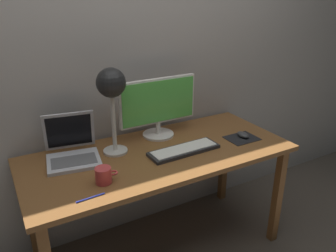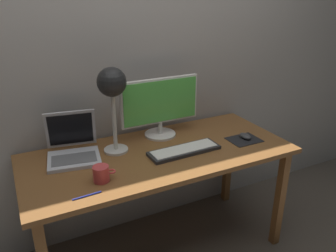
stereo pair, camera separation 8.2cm
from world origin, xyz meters
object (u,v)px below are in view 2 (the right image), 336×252
at_px(monitor, 160,105).
at_px(desk_lamp, 112,88).
at_px(keyboard_main, 184,150).
at_px(pen, 87,196).
at_px(mouse, 245,136).
at_px(coffee_mug, 101,174).
at_px(laptop, 73,144).

height_order(monitor, desk_lamp, desk_lamp).
distance_m(keyboard_main, pen, 0.67).
relative_size(monitor, mouse, 5.49).
xyz_separation_m(keyboard_main, mouse, (0.44, -0.01, 0.01)).
bearing_deg(keyboard_main, desk_lamp, 151.46).
height_order(coffee_mug, pen, coffee_mug).
xyz_separation_m(desk_lamp, pen, (-0.28, -0.40, -0.39)).
bearing_deg(desk_lamp, mouse, -14.48).
xyz_separation_m(mouse, pen, (-1.08, -0.19, -0.02)).
relative_size(desk_lamp, coffee_mug, 4.32).
xyz_separation_m(laptop, pen, (-0.04, -0.45, -0.07)).
xyz_separation_m(desk_lamp, mouse, (0.80, -0.21, -0.37)).
distance_m(desk_lamp, coffee_mug, 0.49).
xyz_separation_m(monitor, pen, (-0.61, -0.49, -0.21)).
relative_size(monitor, coffee_mug, 4.47).
bearing_deg(coffee_mug, keyboard_main, 10.24).
distance_m(laptop, desk_lamp, 0.41).
distance_m(keyboard_main, coffee_mug, 0.54).
relative_size(keyboard_main, pen, 3.17).
xyz_separation_m(monitor, mouse, (0.47, -0.30, -0.19)).
height_order(keyboard_main, coffee_mug, coffee_mug).
bearing_deg(mouse, desk_lamp, 165.52).
distance_m(coffee_mug, pen, 0.15).
bearing_deg(keyboard_main, coffee_mug, -169.76).
height_order(monitor, coffee_mug, monitor).
bearing_deg(coffee_mug, desk_lamp, 59.35).
relative_size(keyboard_main, desk_lamp, 0.87).
distance_m(keyboard_main, desk_lamp, 0.56).
bearing_deg(pen, laptop, 85.56).
bearing_deg(pen, desk_lamp, 55.09).
height_order(desk_lamp, coffee_mug, desk_lamp).
relative_size(laptop, coffee_mug, 2.86).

